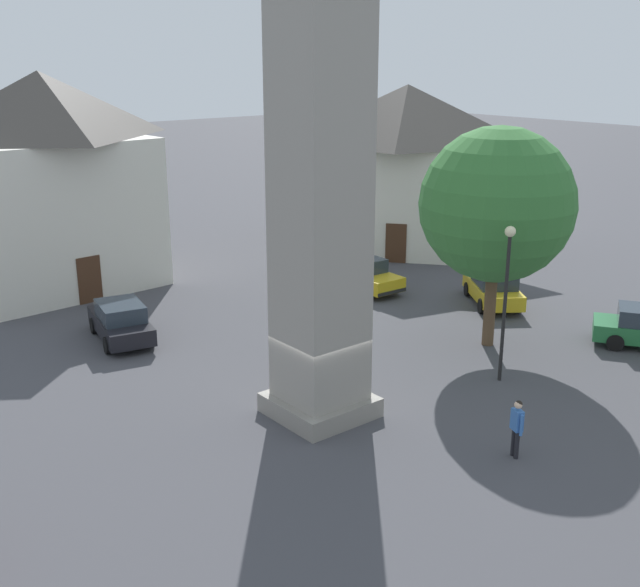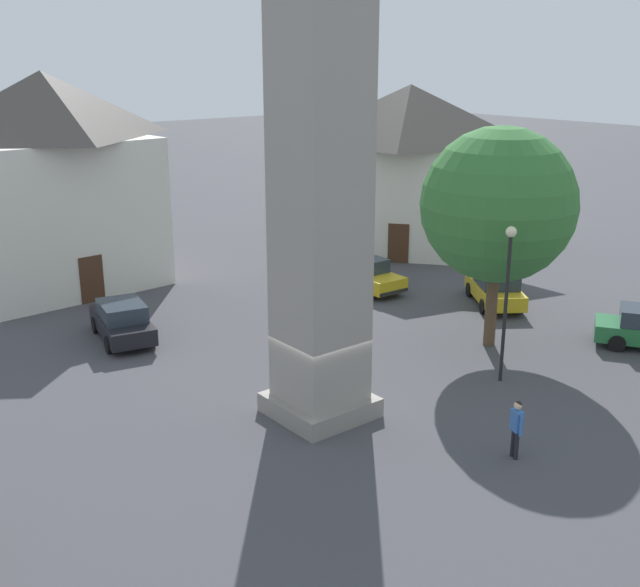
{
  "view_description": "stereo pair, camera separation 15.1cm",
  "coord_description": "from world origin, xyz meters",
  "views": [
    {
      "loc": [
        -16.87,
        13.64,
        10.64
      ],
      "look_at": [
        0.0,
        0.0,
        3.89
      ],
      "focal_mm": 43.42,
      "sensor_mm": 36.0,
      "label": 1
    },
    {
      "loc": [
        -16.96,
        13.52,
        10.64
      ],
      "look_at": [
        0.0,
        0.0,
        3.89
      ],
      "focal_mm": 43.42,
      "sensor_mm": 36.0,
      "label": 2
    }
  ],
  "objects": [
    {
      "name": "ground_plane",
      "position": [
        0.0,
        0.0,
        0.0
      ],
      "size": [
        200.0,
        200.0,
        0.0
      ],
      "primitive_type": "plane",
      "color": "#424247"
    },
    {
      "name": "car_silver_kerb",
      "position": [
        8.97,
        -9.83,
        0.76
      ],
      "size": [
        4.2,
        1.96,
        1.53
      ],
      "color": "gold",
      "rests_on": "ground"
    },
    {
      "name": "car_red_corner",
      "position": [
        3.67,
        -12.8,
        0.76
      ],
      "size": [
        4.34,
        3.76,
        1.53
      ],
      "color": "gold",
      "rests_on": "ground"
    },
    {
      "name": "car_black_far",
      "position": [
        9.85,
        1.93,
        0.76
      ],
      "size": [
        4.39,
        2.5,
        1.53
      ],
      "color": "black",
      "rests_on": "ground"
    },
    {
      "name": "pedestrian",
      "position": [
        -5.45,
        -2.49,
        1.01
      ],
      "size": [
        0.52,
        0.34,
        1.69
      ],
      "color": "black",
      "rests_on": "ground"
    },
    {
      "name": "tree",
      "position": [
        0.6,
        -8.72,
        5.4
      ],
      "size": [
        5.66,
        5.66,
        8.24
      ],
      "color": "brown",
      "rests_on": "ground"
    },
    {
      "name": "building_shop_left",
      "position": [
        13.7,
        -17.21,
        4.62
      ],
      "size": [
        12.16,
        11.78,
        9.04
      ],
      "color": "silver",
      "rests_on": "ground"
    },
    {
      "name": "building_terrace_right",
      "position": [
        18.41,
        1.12,
        5.06
      ],
      "size": [
        7.45,
        9.35,
        9.92
      ],
      "color": "silver",
      "rests_on": "ground"
    },
    {
      "name": "lamp_post",
      "position": [
        -1.85,
        -6.37,
        3.55
      ],
      "size": [
        0.36,
        0.36,
        5.35
      ],
      "color": "black",
      "rests_on": "ground"
    }
  ]
}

